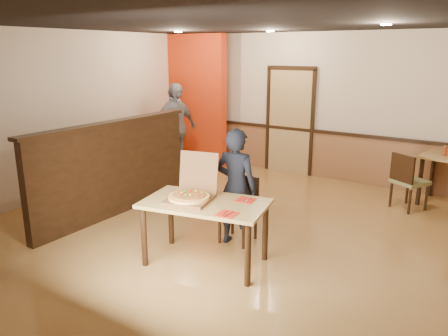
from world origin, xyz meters
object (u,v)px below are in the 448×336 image
(side_table, at_px, (448,166))
(pizza_box, at_px, (191,194))
(diner_chair, at_px, (240,206))
(side_chair_left, at_px, (407,179))
(condiment, at_px, (445,151))
(main_table, at_px, (205,211))
(passerby, at_px, (175,129))
(diner, at_px, (236,188))

(side_table, xyz_separation_m, pizza_box, (-2.26, -3.86, 0.19))
(diner_chair, relative_size, side_chair_left, 0.94)
(side_chair_left, bearing_deg, condiment, -97.26)
(main_table, distance_m, passerby, 4.10)
(main_table, bearing_deg, passerby, 122.30)
(passerby, bearing_deg, side_chair_left, -77.48)
(main_table, xyz_separation_m, pizza_box, (-0.18, -0.03, 0.18))
(side_table, bearing_deg, pizza_box, -120.40)
(side_chair_left, relative_size, diner, 0.59)
(side_chair_left, distance_m, condiment, 0.80)
(diner_chair, height_order, pizza_box, pizza_box)
(main_table, bearing_deg, pizza_box, 178.96)
(side_chair_left, bearing_deg, diner_chair, 86.54)
(main_table, relative_size, passerby, 0.85)
(diner_chair, height_order, diner, diner)
(condiment, bearing_deg, diner, -122.72)
(passerby, bearing_deg, diner, -119.69)
(diner_chair, xyz_separation_m, pizza_box, (-0.18, -0.83, 0.36))
(side_chair_left, bearing_deg, pizza_box, 91.33)
(diner, distance_m, pizza_box, 0.71)
(condiment, bearing_deg, side_chair_left, -127.29)
(side_table, relative_size, pizza_box, 1.30)
(main_table, height_order, passerby, passerby)
(side_table, xyz_separation_m, diner, (-2.07, -3.17, 0.12))
(diner, distance_m, passerby, 3.67)
(side_chair_left, relative_size, pizza_box, 1.35)
(diner, bearing_deg, pizza_box, 67.52)
(main_table, xyz_separation_m, side_chair_left, (1.60, 3.21, -0.16))
(side_table, bearing_deg, passerby, -169.82)
(diner, xyz_separation_m, passerby, (-2.86, 2.29, 0.15))
(condiment, bearing_deg, main_table, -118.21)
(pizza_box, relative_size, condiment, 4.31)
(main_table, bearing_deg, diner_chair, 78.40)
(diner_chair, xyz_separation_m, condiment, (2.02, 2.97, 0.43))
(diner_chair, bearing_deg, side_chair_left, 53.18)
(side_chair_left, xyz_separation_m, condiment, (0.42, 0.55, 0.41))
(side_table, bearing_deg, side_chair_left, -128.49)
(diner, bearing_deg, condiment, -129.21)
(condiment, bearing_deg, side_table, 42.03)
(side_table, distance_m, passerby, 5.01)
(side_chair_left, bearing_deg, diner, 88.35)
(main_table, height_order, diner, diner)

